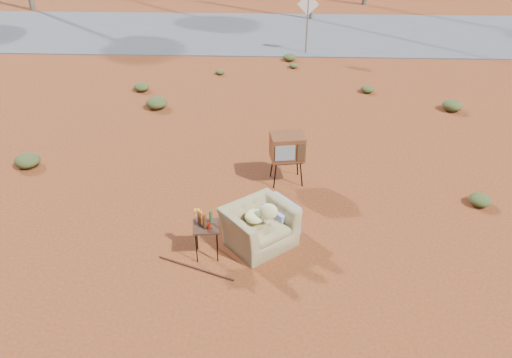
{
  "coord_description": "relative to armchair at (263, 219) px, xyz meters",
  "views": [
    {
      "loc": [
        0.37,
        -6.69,
        5.55
      ],
      "look_at": [
        0.05,
        1.29,
        0.8
      ],
      "focal_mm": 35.0,
      "sensor_mm": 36.0,
      "label": 1
    }
  ],
  "objects": [
    {
      "name": "ground",
      "position": [
        -0.2,
        -0.47,
        -0.46
      ],
      "size": [
        140.0,
        140.0,
        0.0
      ],
      "primitive_type": "plane",
      "color": "brown",
      "rests_on": "ground"
    },
    {
      "name": "tv_unit",
      "position": [
        0.44,
        2.09,
        0.35
      ],
      "size": [
        0.76,
        0.65,
        1.1
      ],
      "rotation": [
        0.0,
        0.0,
        0.16
      ],
      "color": "black",
      "rests_on": "ground"
    },
    {
      "name": "road_sign",
      "position": [
        1.3,
        11.53,
        1.04
      ],
      "size": [
        0.78,
        0.06,
        2.19
      ],
      "color": "brown",
      "rests_on": "ground"
    },
    {
      "name": "highway",
      "position": [
        -0.2,
        14.53,
        -0.44
      ],
      "size": [
        140.0,
        7.0,
        0.04
      ],
      "primitive_type": "cube",
      "color": "#565659",
      "rests_on": "ground"
    },
    {
      "name": "armchair",
      "position": [
        0.0,
        0.0,
        0.0
      ],
      "size": [
        1.43,
        1.49,
        0.99
      ],
      "rotation": [
        0.0,
        0.0,
        0.69
      ],
      "color": "olive",
      "rests_on": "ground"
    },
    {
      "name": "side_table",
      "position": [
        -0.98,
        -0.43,
        0.18
      ],
      "size": [
        0.48,
        0.48,
        0.89
      ],
      "rotation": [
        0.0,
        0.0,
        0.12
      ],
      "color": "#3A2315",
      "rests_on": "ground"
    },
    {
      "name": "scrub_patch",
      "position": [
        -1.03,
        3.94,
        -0.32
      ],
      "size": [
        17.49,
        8.07,
        0.33
      ],
      "color": "#3D4A20",
      "rests_on": "ground"
    },
    {
      "name": "rusty_bar",
      "position": [
        -1.1,
        -0.82,
        -0.44
      ],
      "size": [
        1.34,
        0.58,
        0.04
      ],
      "primitive_type": "cylinder",
      "rotation": [
        0.0,
        1.57,
        -0.39
      ],
      "color": "#4E2414",
      "rests_on": "ground"
    }
  ]
}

